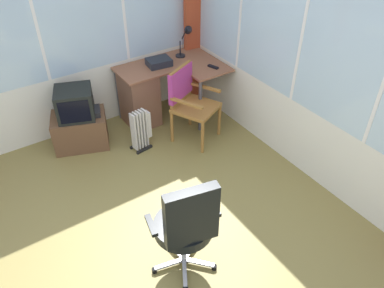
# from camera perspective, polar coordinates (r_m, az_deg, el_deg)

# --- Properties ---
(ground) EXTENTS (5.15, 5.75, 0.06)m
(ground) POSITION_cam_1_polar(r_m,az_deg,el_deg) (3.74, -6.06, -17.12)
(ground) COLOR olive
(north_window_panel) EXTENTS (4.15, 0.07, 2.62)m
(north_window_panel) POSITION_cam_1_polar(r_m,az_deg,el_deg) (4.79, -21.57, 14.31)
(north_window_panel) COLOR white
(north_window_panel) RESTS_ON ground
(east_window_panel) EXTENTS (0.07, 4.75, 2.62)m
(east_window_panel) POSITION_cam_1_polar(r_m,az_deg,el_deg) (3.96, 20.65, 9.75)
(east_window_panel) COLOR white
(east_window_panel) RESTS_ON ground
(curtain_corner) EXTENTS (0.24, 0.08, 2.52)m
(curtain_corner) POSITION_cam_1_polar(r_m,az_deg,el_deg) (5.42, 0.10, 18.82)
(curtain_corner) COLOR #B24324
(curtain_corner) RESTS_ON ground
(desk) EXTENTS (1.29, 0.93, 0.76)m
(desk) POSITION_cam_1_polar(r_m,az_deg,el_deg) (5.19, -7.10, 7.33)
(desk) COLOR #8F593D
(desk) RESTS_ON ground
(desk_lamp) EXTENTS (0.23, 0.20, 0.42)m
(desk_lamp) POSITION_cam_1_polar(r_m,az_deg,el_deg) (5.24, -0.75, 15.51)
(desk_lamp) COLOR black
(desk_lamp) RESTS_ON desk
(tv_remote) EXTENTS (0.09, 0.16, 0.02)m
(tv_remote) POSITION_cam_1_polar(r_m,az_deg,el_deg) (5.05, 3.13, 11.27)
(tv_remote) COLOR black
(tv_remote) RESTS_ON desk
(paper_tray) EXTENTS (0.32, 0.26, 0.09)m
(paper_tray) POSITION_cam_1_polar(r_m,az_deg,el_deg) (5.10, -4.89, 11.92)
(paper_tray) COLOR #20252D
(paper_tray) RESTS_ON desk
(wooden_armchair) EXTENTS (0.64, 0.64, 0.95)m
(wooden_armchair) POSITION_cam_1_polar(r_m,az_deg,el_deg) (4.76, -0.73, 7.23)
(wooden_armchair) COLOR #9D6A2F
(wooden_armchair) RESTS_ON ground
(office_chair) EXTENTS (0.62, 0.57, 1.08)m
(office_chair) POSITION_cam_1_polar(r_m,az_deg,el_deg) (3.16, -0.79, -11.69)
(office_chair) COLOR #B7B7BF
(office_chair) RESTS_ON ground
(tv_on_stand) EXTENTS (0.75, 0.64, 0.79)m
(tv_on_stand) POSITION_cam_1_polar(r_m,az_deg,el_deg) (4.92, -16.30, 3.24)
(tv_on_stand) COLOR brown
(tv_on_stand) RESTS_ON ground
(space_heater) EXTENTS (0.28, 0.20, 0.53)m
(space_heater) POSITION_cam_1_polar(r_m,az_deg,el_deg) (4.76, -7.47, 2.15)
(space_heater) COLOR silver
(space_heater) RESTS_ON ground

